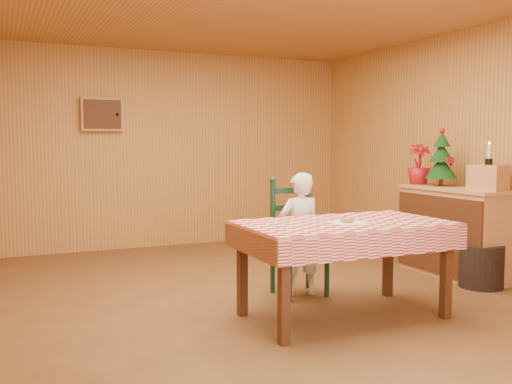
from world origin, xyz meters
TOP-DOWN VIEW (x-y plane):
  - ground at (0.00, 0.00)m, footprint 6.00×6.00m
  - cabin_walls at (-0.00, 0.53)m, footprint 5.10×6.05m
  - dining_table at (0.37, -0.68)m, footprint 1.66×0.96m
  - ladder_chair at (0.37, 0.11)m, footprint 0.44×0.40m
  - seated_child at (0.37, 0.05)m, footprint 0.41×0.27m
  - napkin at (0.37, -0.73)m, footprint 0.28×0.28m
  - donut at (0.37, -0.73)m, footprint 0.11×0.11m
  - shelf_unit at (2.22, 0.04)m, footprint 0.54×1.24m
  - crate at (2.23, -0.36)m, footprint 0.38×0.38m
  - christmas_tree at (2.23, 0.29)m, footprint 0.34×0.34m
  - flower_arrangement at (2.18, 0.59)m, footprint 0.33×0.33m
  - candle_set at (2.23, -0.36)m, footprint 0.07×0.07m
  - storage_bin at (2.10, -0.43)m, footprint 0.54×0.54m

SIDE VIEW (x-z plane):
  - ground at x=0.00m, z-range 0.00..0.00m
  - storage_bin at x=2.10m, z-range 0.00..0.41m
  - shelf_unit at x=2.22m, z-range 0.00..0.93m
  - ladder_chair at x=0.37m, z-range -0.04..1.04m
  - seated_child at x=0.37m, z-range 0.00..1.12m
  - dining_table at x=0.37m, z-range 0.30..1.07m
  - napkin at x=0.37m, z-range 0.77..0.77m
  - donut at x=0.37m, z-range 0.77..0.81m
  - crate at x=2.23m, z-range 0.93..1.18m
  - flower_arrangement at x=2.18m, z-range 0.93..1.38m
  - christmas_tree at x=2.23m, z-range 0.90..1.52m
  - candle_set at x=2.23m, z-range 1.13..1.36m
  - cabin_walls at x=0.00m, z-range 0.50..3.15m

